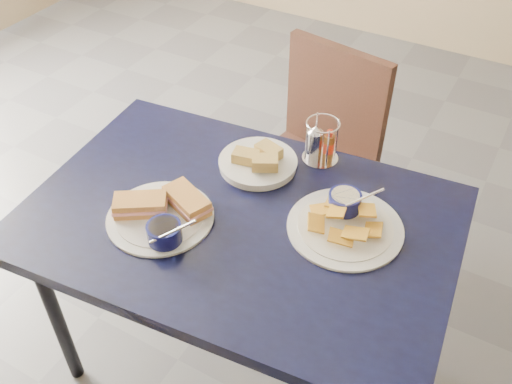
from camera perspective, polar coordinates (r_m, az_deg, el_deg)
The scene contains 7 objects.
ground at distance 2.21m, azimuth 5.27°, elevation -14.41°, with size 6.00×6.00×0.00m, color #515156.
dining_table at distance 1.60m, azimuth -1.64°, elevation -4.23°, with size 1.23×0.88×0.75m.
chair_far at distance 2.20m, azimuth 5.89°, elevation 4.58°, with size 0.48×0.47×0.89m.
sandwich_plate at distance 1.54m, azimuth -9.32°, elevation -2.11°, with size 0.31×0.29×0.12m.
plantain_plate at distance 1.53m, azimuth 8.88°, elevation -2.68°, with size 0.31×0.31×0.12m.
bread_basket at distance 1.70m, azimuth 0.25°, elevation 3.03°, with size 0.23×0.23×0.07m.
condiment_caddy at distance 1.72m, azimuth 6.42°, elevation 4.86°, with size 0.11×0.11×0.14m.
Camera 1 is at (0.43, -1.17, 1.83)m, focal length 40.00 mm.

